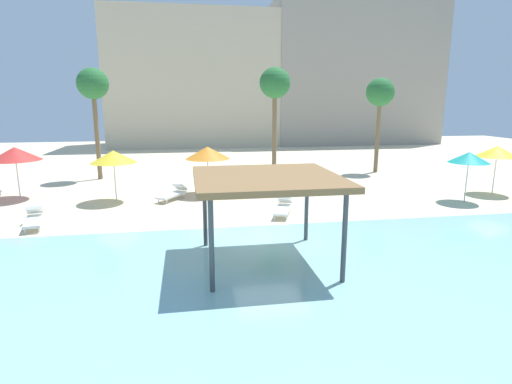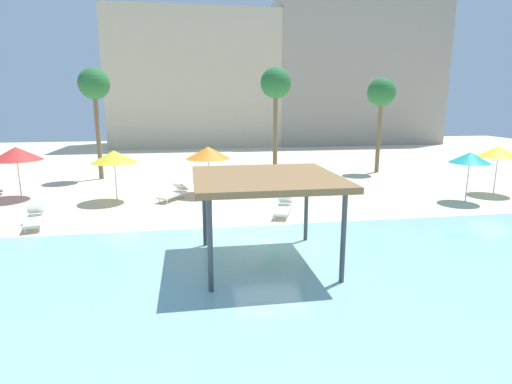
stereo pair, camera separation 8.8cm
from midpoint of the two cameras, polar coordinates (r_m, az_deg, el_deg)
The scene contains 16 objects.
ground_plane at distance 14.98m, azimuth 1.74°, elevation -6.47°, with size 80.00×80.00×0.00m, color beige.
lagoon_water at distance 10.29m, azimuth 7.71°, elevation -15.68°, with size 44.00×13.50×0.04m, color #8CC6CC.
shade_pavilion at distance 12.12m, azimuth 1.31°, elevation 1.53°, with size 4.24×4.24×2.73m.
beach_umbrella_yellow_0 at distance 21.22m, azimuth -19.27°, elevation 4.64°, with size 2.19×2.19×2.53m.
beach_umbrella_yellow_1 at distance 25.22m, azimuth 30.34°, elevation 4.86°, with size 2.11×2.11×2.56m.
beach_umbrella_teal_2 at distance 22.53m, azimuth 27.31°, elevation 4.27°, with size 1.91×1.91×2.46m.
beach_umbrella_red_3 at distance 23.85m, azimuth -30.50°, elevation 4.58°, with size 2.45×2.45×2.64m.
beach_umbrella_orange_4 at distance 21.79m, azimuth -6.85°, elevation 5.42°, with size 2.33×2.33×2.55m.
lounge_chair_0 at distance 21.14m, azimuth -11.48°, elevation -0.17°, with size 1.58×1.90×0.74m.
lounge_chair_2 at distance 18.51m, azimuth -28.53°, elevation -3.25°, with size 1.00×1.98×0.74m.
lounge_chair_3 at distance 17.99m, azimuth 3.65°, elevation -2.14°, with size 1.22×1.99×0.74m.
palm_tree_0 at distance 26.19m, azimuth 2.52°, elevation 14.46°, with size 1.90×1.90×6.93m.
palm_tree_1 at distance 27.79m, azimuth -21.73°, elevation 13.40°, with size 1.90×1.90×6.87m.
palm_tree_2 at distance 29.73m, azimuth 16.72°, elevation 12.80°, with size 1.90×1.90×6.42m.
hotel_block_0 at distance 48.09m, azimuth -6.97°, elevation 15.01°, with size 21.07×8.60×14.19m, color beige.
hotel_block_1 at distance 53.02m, azimuth 12.54°, elevation 15.40°, with size 19.12×11.21×15.74m, color #9E9384.
Camera 1 is at (-2.85, -13.88, 4.85)m, focal length 28.88 mm.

